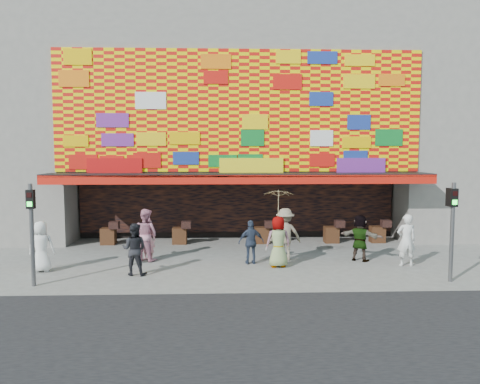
{
  "coord_description": "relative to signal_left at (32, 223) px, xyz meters",
  "views": [
    {
      "loc": [
        -0.69,
        -15.09,
        3.93
      ],
      "look_at": [
        -0.03,
        2.0,
        2.43
      ],
      "focal_mm": 35.0,
      "sensor_mm": 36.0,
      "label": 1
    }
  ],
  "objects": [
    {
      "name": "ground",
      "position": [
        6.2,
        1.5,
        -1.86
      ],
      "size": [
        90.0,
        90.0,
        0.0
      ],
      "primitive_type": "plane",
      "color": "slate",
      "rests_on": "ground"
    },
    {
      "name": "road_strip",
      "position": [
        6.2,
        -5.0,
        -1.85
      ],
      "size": [
        30.0,
        8.0,
        0.02
      ],
      "primitive_type": "cube",
      "color": "black",
      "rests_on": "ground"
    },
    {
      "name": "shop_building",
      "position": [
        6.2,
        9.68,
        3.37
      ],
      "size": [
        15.2,
        9.4,
        10.0
      ],
      "color": "gray",
      "rests_on": "ground"
    },
    {
      "name": "signal_left",
      "position": [
        0.0,
        0.0,
        0.0
      ],
      "size": [
        0.22,
        0.2,
        3.0
      ],
      "color": "#59595B",
      "rests_on": "ground"
    },
    {
      "name": "signal_right",
      "position": [
        12.4,
        0.0,
        0.0
      ],
      "size": [
        0.22,
        0.2,
        3.0
      ],
      "color": "#59595B",
      "rests_on": "ground"
    },
    {
      "name": "ped_a",
      "position": [
        -0.38,
        1.64,
        -1.02
      ],
      "size": [
        0.87,
        0.61,
        1.67
      ],
      "primitive_type": "imported",
      "rotation": [
        0.0,
        0.0,
        3.24
      ],
      "color": "white",
      "rests_on": "ground"
    },
    {
      "name": "ped_b",
      "position": [
        2.83,
        3.21,
        -1.11
      ],
      "size": [
        0.62,
        0.48,
        1.5
      ],
      "primitive_type": "imported",
      "rotation": [
        0.0,
        0.0,
        2.9
      ],
      "color": "pink",
      "rests_on": "ground"
    },
    {
      "name": "ped_c",
      "position": [
        2.72,
        1.13,
        -1.03
      ],
      "size": [
        0.89,
        0.74,
        1.66
      ],
      "primitive_type": "imported",
      "rotation": [
        0.0,
        0.0,
        2.99
      ],
      "color": "black",
      "rests_on": "ground"
    },
    {
      "name": "ped_d",
      "position": [
        7.78,
        3.04,
        -0.92
      ],
      "size": [
        1.33,
        0.93,
        1.87
      ],
      "primitive_type": "imported",
      "rotation": [
        0.0,
        0.0,
        3.35
      ],
      "color": "gray",
      "rests_on": "ground"
    },
    {
      "name": "ped_e",
      "position": [
        6.52,
        2.45,
        -1.09
      ],
      "size": [
        0.94,
        0.48,
        1.53
      ],
      "primitive_type": "imported",
      "rotation": [
        0.0,
        0.0,
        3.27
      ],
      "color": "#2D394F",
      "rests_on": "ground"
    },
    {
      "name": "ped_f",
      "position": [
        10.45,
        2.75,
        -1.02
      ],
      "size": [
        1.56,
        1.3,
        1.68
      ],
      "primitive_type": "imported",
      "rotation": [
        0.0,
        0.0,
        2.53
      ],
      "color": "gray",
      "rests_on": "ground"
    },
    {
      "name": "ped_g",
      "position": [
        7.41,
        1.97,
        -0.99
      ],
      "size": [
        0.91,
        0.66,
        1.74
      ],
      "primitive_type": "imported",
      "rotation": [
        0.0,
        0.0,
        3.27
      ],
      "color": "gray",
      "rests_on": "ground"
    },
    {
      "name": "ped_h",
      "position": [
        11.8,
        1.95,
        -0.97
      ],
      "size": [
        0.66,
        0.44,
        1.79
      ],
      "primitive_type": "imported",
      "rotation": [
        0.0,
        0.0,
        3.12
      ],
      "color": "silver",
      "rests_on": "ground"
    },
    {
      "name": "ped_i",
      "position": [
        2.76,
        3.11,
        -0.92
      ],
      "size": [
        1.14,
        1.07,
        1.87
      ],
      "primitive_type": "imported",
      "rotation": [
        0.0,
        0.0,
        2.62
      ],
      "color": "#C68098",
      "rests_on": "ground"
    },
    {
      "name": "parasol",
      "position": [
        7.41,
        1.97,
        0.31
      ],
      "size": [
        1.11,
        1.13,
        1.9
      ],
      "color": "#FADE9D",
      "rests_on": "ground"
    }
  ]
}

